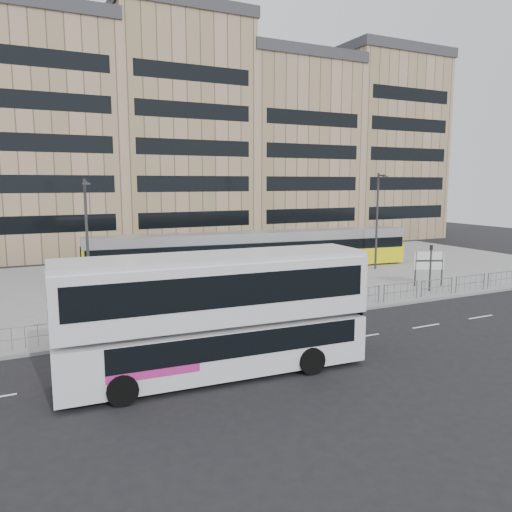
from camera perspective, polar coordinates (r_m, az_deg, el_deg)
name	(u,v)px	position (r m, az deg, el deg)	size (l,w,h in m)	color
ground	(287,321)	(26.96, 3.53, -7.41)	(120.00, 120.00, 0.00)	black
plaza	(208,280)	(37.57, -5.50, -2.78)	(64.00, 24.00, 0.15)	gray
kerb	(286,319)	(26.98, 3.48, -7.23)	(64.00, 0.25, 0.17)	gray
building_row	(150,132)	(58.89, -12.03, 13.66)	(70.40, 18.40, 31.20)	brown
pedestrian_barrier	(314,297)	(28.13, 6.61, -4.71)	(32.07, 0.07, 1.10)	gray
road_markings	(347,339)	(24.27, 10.33, -9.33)	(62.00, 0.12, 0.01)	white
double_decker_bus	(216,311)	(19.02, -4.60, -6.27)	(11.83, 3.48, 4.68)	silver
tram	(256,251)	(40.92, 0.02, 0.56)	(27.25, 5.28, 3.20)	yellow
station_sign	(429,262)	(36.79, 19.17, -0.68)	(1.97, 0.90, 2.42)	#2D2D30
ad_panel	(304,291)	(29.08, 5.52, -4.02)	(0.85, 0.31, 1.62)	#2D2D30
pedestrian	(297,292)	(29.30, 4.66, -4.07)	(0.64, 0.42, 1.74)	black
traffic_light_west	(200,282)	(26.49, -6.47, -3.00)	(0.17, 0.21, 3.10)	#2D2D30
traffic_light_east	(431,262)	(35.07, 19.33, -0.62)	(0.20, 0.23, 3.10)	#2D2D30
lamp_post_west	(87,232)	(33.12, -18.75, 2.56)	(0.45, 1.04, 7.41)	#2D2D30
lamp_post_east	(377,217)	(42.53, 13.71, 4.34)	(0.45, 1.04, 7.96)	#2D2D30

